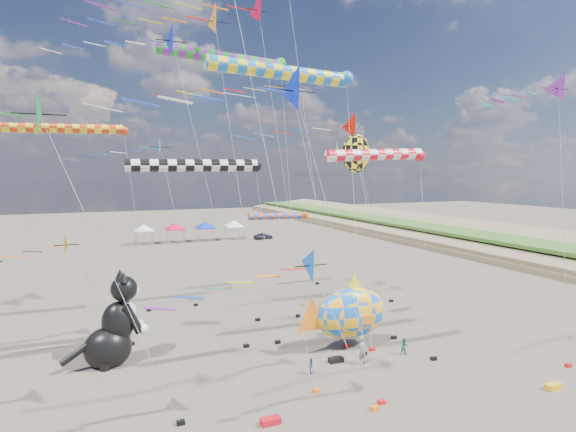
% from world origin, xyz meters
% --- Properties ---
extents(ground, '(260.00, 260.00, 0.00)m').
position_xyz_m(ground, '(0.00, 0.00, 0.00)').
color(ground, brown).
rests_on(ground, ground).
extents(delta_kite_1, '(9.35, 1.88, 14.63)m').
position_xyz_m(delta_kite_1, '(-8.84, 22.85, 13.32)').
color(delta_kite_1, '#167FC5').
rests_on(delta_kite_1, ground).
extents(delta_kite_2, '(13.89, 2.39, 16.50)m').
position_xyz_m(delta_kite_2, '(5.50, 17.22, 15.01)').
color(delta_kite_2, red).
rests_on(delta_kite_2, ground).
extents(delta_kite_3, '(9.06, 1.77, 8.22)m').
position_xyz_m(delta_kite_3, '(-4.34, 2.26, 6.95)').
color(delta_kite_3, blue).
rests_on(delta_kite_3, ground).
extents(delta_kite_4, '(10.66, 2.07, 17.89)m').
position_xyz_m(delta_kite_4, '(-1.87, 9.65, 16.50)').
color(delta_kite_4, '#F0AE11').
rests_on(delta_kite_4, ground).
extents(delta_kite_6, '(11.99, 2.18, 14.88)m').
position_xyz_m(delta_kite_6, '(-14.71, 4.65, 13.48)').
color(delta_kite_6, '#14883B').
rests_on(delta_kite_6, ground).
extents(delta_kite_7, '(7.31, 1.59, 16.59)m').
position_xyz_m(delta_kite_7, '(9.45, 1.87, 15.37)').
color(delta_kite_7, purple).
rests_on(delta_kite_7, ground).
extents(delta_kite_8, '(15.22, 2.70, 25.72)m').
position_xyz_m(delta_kite_8, '(-1.18, 19.36, 24.08)').
color(delta_kite_8, red).
rests_on(delta_kite_8, ground).
extents(delta_kite_9, '(11.97, 2.40, 23.02)m').
position_xyz_m(delta_kite_9, '(-5.66, 17.00, 21.52)').
color(delta_kite_9, '#FF9F1B').
rests_on(delta_kite_9, ground).
extents(delta_kite_10, '(8.40, 1.63, 7.84)m').
position_xyz_m(delta_kite_10, '(-14.51, 15.58, 6.62)').
color(delta_kite_10, orange).
rests_on(delta_kite_10, ground).
extents(delta_kite_11, '(10.36, 2.02, 19.97)m').
position_xyz_m(delta_kite_11, '(-8.91, 12.22, 18.63)').
color(delta_kite_11, '#151BCE').
rests_on(delta_kite_11, ground).
extents(delta_kite_12, '(11.87, 2.17, 16.04)m').
position_xyz_m(delta_kite_12, '(-5.25, 2.62, 14.64)').
color(delta_kite_12, '#0B26C9').
rests_on(delta_kite_12, ground).
extents(windsock_0, '(9.98, 0.74, 15.13)m').
position_xyz_m(windsock_0, '(-14.42, 22.86, 14.69)').
color(windsock_0, red).
rests_on(windsock_0, ground).
extents(windsock_1, '(7.68, 0.65, 12.73)m').
position_xyz_m(windsock_1, '(1.69, 5.78, 12.31)').
color(windsock_1, red).
rests_on(windsock_1, ground).
extents(windsock_2, '(9.97, 0.85, 17.32)m').
position_xyz_m(windsock_2, '(-2.89, 8.11, 16.84)').
color(windsock_2, blue).
rests_on(windsock_2, ground).
extents(windsock_3, '(10.60, 0.89, 19.97)m').
position_xyz_m(windsock_3, '(-3.86, 16.61, 19.47)').
color(windsock_3, '#1B9520').
rests_on(windsock_3, ground).
extents(windsock_4, '(9.50, 0.78, 12.26)m').
position_xyz_m(windsock_4, '(-6.96, 12.04, 11.82)').
color(windsock_4, black).
rests_on(windsock_4, ground).
extents(windsock_5, '(7.62, 0.71, 7.62)m').
position_xyz_m(windsock_5, '(3.76, 25.54, 7.21)').
color(windsock_5, '#C1470D').
rests_on(windsock_5, ground).
extents(angelfish_kite, '(3.74, 3.02, 14.09)m').
position_xyz_m(angelfish_kite, '(3.55, 11.65, 12.67)').
color(angelfish_kite, yellow).
rests_on(angelfish_kite, ground).
extents(cat_inflatable, '(4.47, 2.79, 5.63)m').
position_xyz_m(cat_inflatable, '(-12.21, 12.86, 2.81)').
color(cat_inflatable, black).
rests_on(cat_inflatable, ground).
extents(fish_inflatable, '(6.71, 2.26, 4.91)m').
position_xyz_m(fish_inflatable, '(2.12, 9.49, 2.35)').
color(fish_inflatable, blue).
rests_on(fish_inflatable, ground).
extents(person_adult, '(0.74, 0.63, 1.72)m').
position_xyz_m(person_adult, '(1.52, 7.00, 0.86)').
color(person_adult, gray).
rests_on(person_adult, ground).
extents(child_green, '(0.64, 0.57, 1.10)m').
position_xyz_m(child_green, '(4.68, 7.13, 0.55)').
color(child_green, '#17743D').
rests_on(child_green, ground).
extents(child_blue, '(0.47, 0.58, 0.93)m').
position_xyz_m(child_blue, '(-1.94, 6.99, 0.46)').
color(child_blue, '#2226AA').
rests_on(child_blue, ground).
extents(kite_bag_0, '(0.90, 0.44, 0.30)m').
position_xyz_m(kite_bag_0, '(8.40, 17.45, 0.15)').
color(kite_bag_0, blue).
rests_on(kite_bag_0, ground).
extents(kite_bag_1, '(0.90, 0.44, 0.30)m').
position_xyz_m(kite_bag_1, '(0.17, 7.86, 0.15)').
color(kite_bag_1, black).
rests_on(kite_bag_1, ground).
extents(kite_bag_2, '(0.90, 0.44, 0.30)m').
position_xyz_m(kite_bag_2, '(9.09, 0.34, 0.15)').
color(kite_bag_2, '#FFA515').
rests_on(kite_bag_2, ground).
extents(kite_bag_3, '(0.90, 0.44, 0.30)m').
position_xyz_m(kite_bag_3, '(-5.88, 3.10, 0.15)').
color(kite_bag_3, red).
rests_on(kite_bag_3, ground).
extents(tent_row, '(19.20, 4.20, 3.80)m').
position_xyz_m(tent_row, '(1.50, 60.00, 3.15)').
color(tent_row, silver).
rests_on(tent_row, ground).
extents(parked_car, '(3.41, 1.53, 1.14)m').
position_xyz_m(parked_car, '(13.68, 58.00, 0.57)').
color(parked_car, '#26262D').
rests_on(parked_car, ground).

